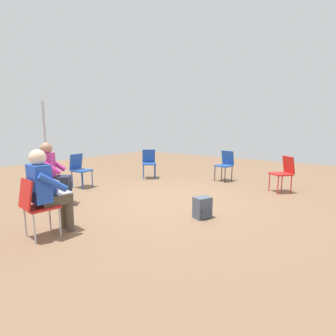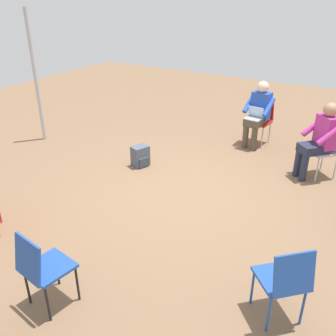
% 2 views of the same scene
% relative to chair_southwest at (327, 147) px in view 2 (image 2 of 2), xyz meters
% --- Properties ---
extents(ground_plane, '(15.56, 15.56, 0.00)m').
position_rel_chair_southwest_xyz_m(ground_plane, '(1.68, 1.74, -0.50)').
color(ground_plane, brown).
extents(chair_southwest, '(0.58, 0.59, 0.85)m').
position_rel_chair_southwest_xyz_m(chair_southwest, '(0.00, 0.00, 0.00)').
color(chair_southwest, '#B7B7BC').
rests_on(chair_southwest, ground).
extents(chair_northwest, '(0.58, 0.58, 0.85)m').
position_rel_chair_southwest_xyz_m(chair_northwest, '(-0.24, 3.33, 0.00)').
color(chair_northwest, '#1E4799').
rests_on(chair_northwest, ground).
extents(chair_north, '(0.46, 0.49, 0.85)m').
position_rel_chair_southwest_xyz_m(chair_north, '(1.76, 4.33, 0.00)').
color(chair_north, '#1E4799').
rests_on(chair_north, ground).
extents(chair_south, '(0.44, 0.48, 0.85)m').
position_rel_chair_southwest_xyz_m(chair_south, '(1.37, -0.85, 0.00)').
color(chair_south, red).
rests_on(chair_south, ground).
extents(person_with_laptop, '(0.53, 0.55, 1.24)m').
position_rel_chair_southwest_xyz_m(person_with_laptop, '(1.39, -0.68, 0.20)').
color(person_with_laptop, '#4C4233').
rests_on(person_with_laptop, ground).
extents(person_in_magenta, '(0.63, 0.63, 1.24)m').
position_rel_chair_southwest_xyz_m(person_in_magenta, '(0.12, 0.12, 0.20)').
color(person_in_magenta, '#23283D').
rests_on(person_in_magenta, ground).
extents(backpack_near_laptop_user, '(0.30, 0.33, 0.36)m').
position_rel_chair_southwest_xyz_m(backpack_near_laptop_user, '(2.79, 1.25, -0.34)').
color(backpack_near_laptop_user, '#475160').
rests_on(backpack_near_laptop_user, ground).
extents(tent_pole_near, '(0.07, 0.07, 2.50)m').
position_rel_chair_southwest_xyz_m(tent_pole_near, '(5.18, 1.23, 0.75)').
color(tent_pole_near, '#B2B2B7').
rests_on(tent_pole_near, ground).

